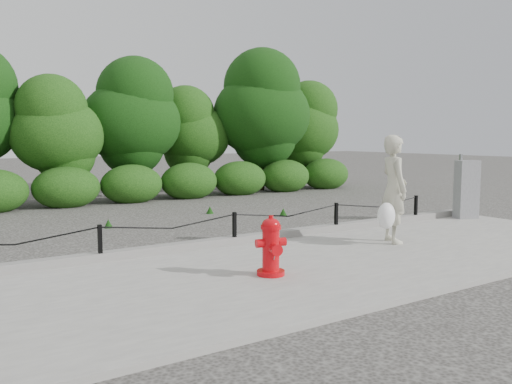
{
  "coord_description": "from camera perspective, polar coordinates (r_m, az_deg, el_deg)",
  "views": [
    {
      "loc": [
        -5.13,
        -8.4,
        2.09
      ],
      "look_at": [
        0.61,
        0.2,
        1.0
      ],
      "focal_mm": 38.0,
      "sensor_mm": 36.0,
      "label": 1
    }
  ],
  "objects": [
    {
      "name": "chain_barrier",
      "position": [
        9.98,
        -2.28,
        -3.41
      ],
      "size": [
        10.06,
        0.06,
        0.6
      ],
      "color": "black",
      "rests_on": "sidewalk"
    },
    {
      "name": "ground",
      "position": [
        10.06,
        -2.27,
        -5.97
      ],
      "size": [
        90.0,
        90.0,
        0.0
      ],
      "primitive_type": "plane",
      "color": "#2D2B28",
      "rests_on": "ground"
    },
    {
      "name": "sidewalk",
      "position": [
        8.46,
        4.89,
        -8.03
      ],
      "size": [
        14.0,
        4.0,
        0.08
      ],
      "primitive_type": "cube",
      "color": "gray",
      "rests_on": "ground"
    },
    {
      "name": "utility_cabinet",
      "position": [
        14.06,
        21.28,
        0.27
      ],
      "size": [
        0.6,
        0.46,
        1.55
      ],
      "rotation": [
        0.0,
        0.0,
        -0.32
      ],
      "color": "gray",
      "rests_on": "sidewalk"
    },
    {
      "name": "fire_hydrant",
      "position": [
        7.8,
        1.6,
        -5.79
      ],
      "size": [
        0.49,
        0.5,
        0.87
      ],
      "rotation": [
        0.0,
        0.0,
        -0.23
      ],
      "color": "red",
      "rests_on": "sidewalk"
    },
    {
      "name": "pedestrian",
      "position": [
        10.39,
        14.26,
        0.13
      ],
      "size": [
        0.9,
        0.87,
        2.01
      ],
      "rotation": [
        0.0,
        0.0,
        1.16
      ],
      "color": "#B8B59E",
      "rests_on": "sidewalk"
    },
    {
      "name": "curb",
      "position": [
        10.08,
        -2.42,
        -5.09
      ],
      "size": [
        14.0,
        0.22,
        0.14
      ],
      "primitive_type": "cube",
      "color": "slate",
      "rests_on": "sidewalk"
    },
    {
      "name": "treeline",
      "position": [
        18.26,
        -15.58,
        7.62
      ],
      "size": [
        20.45,
        3.95,
        5.19
      ],
      "color": "black",
      "rests_on": "ground"
    }
  ]
}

